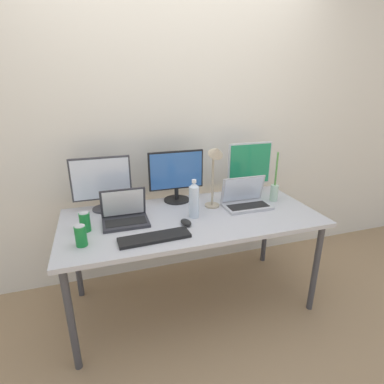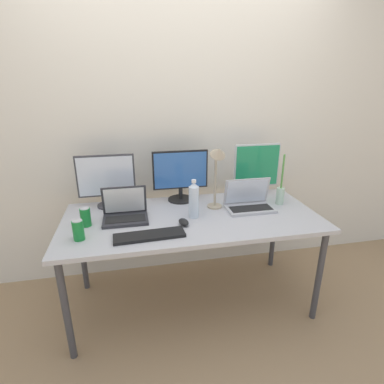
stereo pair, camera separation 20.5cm
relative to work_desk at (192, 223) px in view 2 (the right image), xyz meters
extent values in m
plane|color=#9E7F5B|center=(0.00, 0.00, -0.68)|extent=(16.00, 16.00, 0.00)
cube|color=silver|center=(0.00, 0.59, 0.62)|extent=(7.00, 0.08, 2.60)
cylinder|color=#424247|center=(-0.83, -0.35, -0.33)|extent=(0.04, 0.04, 0.71)
cylinder|color=#424247|center=(0.83, -0.35, -0.33)|extent=(0.04, 0.04, 0.71)
cylinder|color=#424247|center=(-0.83, 0.35, -0.33)|extent=(0.04, 0.04, 0.71)
cylinder|color=#424247|center=(0.83, 0.35, -0.33)|extent=(0.04, 0.04, 0.71)
cube|color=#B7B7BC|center=(0.00, 0.00, 0.04)|extent=(1.79, 0.82, 0.03)
cylinder|color=#38383D|center=(-0.59, 0.31, 0.06)|extent=(0.17, 0.17, 0.01)
cylinder|color=#38383D|center=(-0.59, 0.31, 0.10)|extent=(0.03, 0.03, 0.07)
cube|color=#38383D|center=(-0.59, 0.31, 0.30)|extent=(0.42, 0.02, 0.31)
cube|color=silver|center=(-0.59, 0.30, 0.30)|extent=(0.40, 0.01, 0.29)
cylinder|color=black|center=(-0.03, 0.32, 0.06)|extent=(0.20, 0.20, 0.01)
cylinder|color=black|center=(-0.03, 0.32, 0.11)|extent=(0.03, 0.03, 0.09)
cube|color=black|center=(-0.03, 0.32, 0.31)|extent=(0.43, 0.02, 0.30)
cube|color=#3366B2|center=(-0.03, 0.31, 0.31)|extent=(0.41, 0.01, 0.28)
cylinder|color=silver|center=(0.60, 0.32, 0.06)|extent=(0.18, 0.18, 0.01)
cylinder|color=silver|center=(0.60, 0.32, 0.10)|extent=(0.03, 0.03, 0.06)
cube|color=silver|center=(0.60, 0.32, 0.31)|extent=(0.39, 0.02, 0.35)
cube|color=#1E8C59|center=(0.60, 0.30, 0.31)|extent=(0.36, 0.01, 0.33)
cube|color=#2D2D33|center=(-0.46, 0.01, 0.07)|extent=(0.30, 0.21, 0.02)
cube|color=black|center=(-0.46, 0.00, 0.08)|extent=(0.26, 0.12, 0.00)
cube|color=#2D2D33|center=(-0.46, 0.10, 0.18)|extent=(0.30, 0.05, 0.21)
cube|color=white|center=(-0.46, 0.09, 0.18)|extent=(0.27, 0.04, 0.19)
cube|color=#B7B7BC|center=(0.44, 0.02, 0.07)|extent=(0.35, 0.21, 0.02)
cube|color=black|center=(0.44, 0.00, 0.08)|extent=(0.31, 0.11, 0.00)
cube|color=#B7B7BC|center=(0.44, 0.10, 0.18)|extent=(0.35, 0.05, 0.20)
cube|color=silver|center=(0.44, 0.09, 0.18)|extent=(0.31, 0.04, 0.18)
cube|color=black|center=(-0.32, -0.25, 0.07)|extent=(0.44, 0.15, 0.02)
ellipsoid|color=black|center=(-0.08, -0.13, 0.08)|extent=(0.08, 0.11, 0.04)
cylinder|color=silver|center=(0.01, -0.02, 0.17)|extent=(0.07, 0.07, 0.22)
cone|color=silver|center=(0.01, -0.02, 0.29)|extent=(0.06, 0.06, 0.03)
cylinder|color=white|center=(0.01, -0.02, 0.32)|extent=(0.03, 0.03, 0.02)
cylinder|color=#197F33|center=(-0.73, -0.20, 0.12)|extent=(0.07, 0.07, 0.12)
cylinder|color=silver|center=(-0.73, -0.20, 0.18)|extent=(0.06, 0.06, 0.00)
cylinder|color=#197F33|center=(-0.71, -0.01, 0.12)|extent=(0.07, 0.07, 0.12)
cylinder|color=silver|center=(-0.71, -0.01, 0.18)|extent=(0.06, 0.06, 0.00)
cylinder|color=#B2D1B7|center=(0.71, 0.08, 0.12)|extent=(0.06, 0.06, 0.13)
cylinder|color=#519342|center=(0.71, 0.08, 0.32)|extent=(0.01, 0.01, 0.26)
cylinder|color=tan|center=(0.20, 0.12, 0.06)|extent=(0.11, 0.11, 0.01)
cylinder|color=tan|center=(0.20, 0.12, 0.27)|extent=(0.02, 0.02, 0.39)
cone|color=tan|center=(0.20, 0.06, 0.49)|extent=(0.11, 0.12, 0.11)
camera|label=1|loc=(-0.59, -1.84, 0.94)|focal=28.00mm
camera|label=2|loc=(-0.39, -1.89, 0.94)|focal=28.00mm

